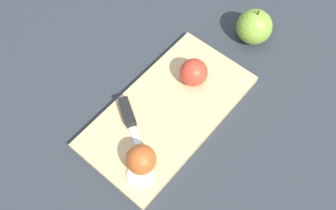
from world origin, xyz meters
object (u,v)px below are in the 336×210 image
(apple_half_right, at_px, (141,160))
(apple_half_left, at_px, (194,72))
(knife, at_px, (128,115))
(apple_whole, at_px, (254,27))

(apple_half_right, bearing_deg, apple_half_left, 162.03)
(knife, bearing_deg, apple_half_right, -3.30)
(apple_half_right, height_order, apple_whole, apple_whole)
(apple_half_right, height_order, knife, apple_half_right)
(apple_half_right, xyz_separation_m, knife, (-0.06, -0.11, -0.02))
(apple_half_left, bearing_deg, apple_whole, 49.91)
(apple_half_right, xyz_separation_m, apple_whole, (-0.45, -0.08, -0.00))
(apple_half_left, bearing_deg, knife, -138.17)
(apple_half_right, relative_size, knife, 0.39)
(apple_whole, bearing_deg, knife, -4.76)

